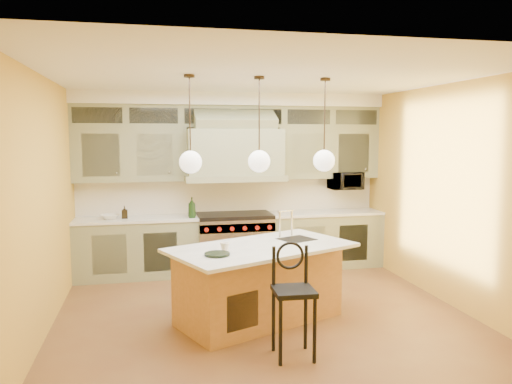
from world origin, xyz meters
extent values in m
plane|color=brown|center=(0.00, 0.00, 0.00)|extent=(5.00, 5.00, 0.00)
plane|color=white|center=(0.00, 0.00, 2.90)|extent=(5.00, 5.00, 0.00)
plane|color=gold|center=(0.00, 2.50, 1.45)|extent=(5.00, 0.00, 5.00)
plane|color=gold|center=(0.00, -2.50, 1.45)|extent=(5.00, 0.00, 5.00)
plane|color=gold|center=(-2.50, 0.00, 1.45)|extent=(0.00, 5.00, 5.00)
plane|color=gold|center=(2.50, 0.00, 1.45)|extent=(0.00, 5.00, 5.00)
cube|color=gray|center=(-1.55, 2.17, 0.45)|extent=(1.90, 0.65, 0.90)
cube|color=gray|center=(1.55, 2.17, 0.45)|extent=(1.90, 0.65, 0.90)
cube|color=white|center=(-1.55, 2.17, 0.92)|extent=(1.90, 0.68, 0.04)
cube|color=white|center=(1.55, 2.17, 0.92)|extent=(1.90, 0.68, 0.04)
cube|color=silver|center=(0.00, 2.48, 1.22)|extent=(5.00, 0.04, 0.56)
cube|color=gray|center=(-1.62, 2.33, 1.93)|extent=(1.75, 0.35, 0.85)
cube|color=gray|center=(1.62, 2.33, 1.93)|extent=(1.75, 0.35, 0.85)
cube|color=gray|center=(0.00, 2.15, 1.95)|extent=(1.50, 0.70, 0.75)
cube|color=gray|center=(0.00, 2.15, 1.55)|extent=(1.60, 0.76, 0.10)
cube|color=#333833|center=(0.00, 2.33, 2.53)|extent=(5.00, 0.35, 0.35)
cube|color=white|center=(0.00, 2.31, 2.80)|extent=(5.00, 0.47, 0.20)
cube|color=silver|center=(0.00, 2.15, 0.45)|extent=(1.20, 0.70, 0.90)
cube|color=black|center=(0.00, 2.15, 0.93)|extent=(1.20, 0.70, 0.06)
cube|color=silver|center=(0.00, 1.83, 0.78)|extent=(1.20, 0.06, 0.14)
cube|color=olive|center=(-0.08, -0.06, 0.44)|extent=(2.09, 1.58, 0.88)
cube|color=white|center=(-0.06, -0.10, 0.90)|extent=(2.42, 1.90, 0.04)
cube|color=black|center=(0.46, 0.18, 0.90)|extent=(0.51, 0.49, 0.05)
cylinder|color=black|center=(-0.14, -1.29, 0.33)|extent=(0.04, 0.04, 0.66)
cylinder|color=black|center=(0.20, -1.30, 0.33)|extent=(0.04, 0.04, 0.66)
cylinder|color=black|center=(-0.12, -0.95, 0.33)|extent=(0.04, 0.04, 0.66)
cylinder|color=black|center=(0.22, -0.96, 0.33)|extent=(0.04, 0.04, 0.66)
cube|color=black|center=(0.04, -1.13, 0.68)|extent=(0.42, 0.42, 0.05)
torus|color=black|center=(0.05, -0.96, 1.00)|extent=(0.29, 0.04, 0.29)
imported|color=black|center=(1.95, 2.25, 1.45)|extent=(0.54, 0.37, 0.30)
imported|color=black|center=(-0.70, 1.99, 1.10)|extent=(0.13, 0.13, 0.32)
imported|color=black|center=(-1.73, 2.15, 1.04)|extent=(0.09, 0.09, 0.20)
imported|color=silver|center=(-1.95, 2.15, 0.97)|extent=(0.32, 0.32, 0.07)
imported|color=white|center=(-0.52, -0.28, 0.97)|extent=(0.13, 0.13, 0.10)
cylinder|color=#2D2319|center=(-0.88, -0.06, 2.88)|extent=(0.12, 0.12, 0.03)
cylinder|color=#2D2319|center=(-0.88, -0.06, 2.44)|extent=(0.02, 0.02, 0.93)
sphere|color=white|center=(-0.88, -0.06, 1.92)|extent=(0.26, 0.26, 0.26)
cylinder|color=#2D2319|center=(-0.08, -0.06, 2.88)|extent=(0.12, 0.12, 0.03)
cylinder|color=#2D2319|center=(-0.08, -0.06, 2.44)|extent=(0.02, 0.02, 0.93)
sphere|color=white|center=(-0.08, -0.06, 1.92)|extent=(0.26, 0.26, 0.26)
cylinder|color=#2D2319|center=(0.72, -0.06, 2.88)|extent=(0.12, 0.12, 0.03)
cylinder|color=#2D2319|center=(0.72, -0.06, 2.44)|extent=(0.02, 0.02, 0.93)
sphere|color=white|center=(0.72, -0.06, 1.92)|extent=(0.26, 0.26, 0.26)
camera|label=1|loc=(-1.34, -5.75, 2.22)|focal=35.00mm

